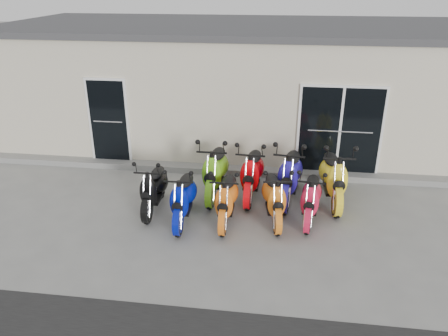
{
  "coord_description": "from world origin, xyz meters",
  "views": [
    {
      "loc": [
        1.17,
        -8.08,
        4.59
      ],
      "look_at": [
        0.0,
        0.6,
        0.75
      ],
      "focal_mm": 35.0,
      "sensor_mm": 36.0,
      "label": 1
    }
  ],
  "objects_px": {
    "scooter_front_orange_b": "(274,191)",
    "scooter_back_green": "(215,164)",
    "scooter_front_orange_a": "(226,192)",
    "scooter_front_red": "(311,192)",
    "scooter_front_black": "(153,183)",
    "scooter_back_yellow": "(334,170)",
    "scooter_back_blue": "(290,168)",
    "scooter_front_blue": "(183,191)",
    "scooter_back_red": "(252,167)"
  },
  "relations": [
    {
      "from": "scooter_front_orange_a",
      "to": "scooter_front_black",
      "type": "bearing_deg",
      "value": 170.15
    },
    {
      "from": "scooter_front_black",
      "to": "scooter_front_blue",
      "type": "xyz_separation_m",
      "value": [
        0.72,
        -0.36,
        0.02
      ]
    },
    {
      "from": "scooter_back_yellow",
      "to": "scooter_front_red",
      "type": "bearing_deg",
      "value": -124.2
    },
    {
      "from": "scooter_front_blue",
      "to": "scooter_front_red",
      "type": "bearing_deg",
      "value": 6.53
    },
    {
      "from": "scooter_front_orange_a",
      "to": "scooter_back_red",
      "type": "distance_m",
      "value": 1.25
    },
    {
      "from": "scooter_front_black",
      "to": "scooter_back_green",
      "type": "relative_size",
      "value": 0.84
    },
    {
      "from": "scooter_back_yellow",
      "to": "scooter_front_black",
      "type": "bearing_deg",
      "value": -170.37
    },
    {
      "from": "scooter_front_orange_a",
      "to": "scooter_front_red",
      "type": "height_order",
      "value": "scooter_front_orange_a"
    },
    {
      "from": "scooter_back_yellow",
      "to": "scooter_front_blue",
      "type": "bearing_deg",
      "value": -161.38
    },
    {
      "from": "scooter_front_blue",
      "to": "scooter_back_green",
      "type": "height_order",
      "value": "scooter_back_green"
    },
    {
      "from": "scooter_front_orange_b",
      "to": "scooter_back_green",
      "type": "xyz_separation_m",
      "value": [
        -1.35,
        0.97,
        0.11
      ]
    },
    {
      "from": "scooter_front_orange_a",
      "to": "scooter_back_blue",
      "type": "xyz_separation_m",
      "value": [
        1.27,
        1.13,
        0.12
      ]
    },
    {
      "from": "scooter_front_orange_b",
      "to": "scooter_back_red",
      "type": "relative_size",
      "value": 0.89
    },
    {
      "from": "scooter_back_blue",
      "to": "scooter_back_yellow",
      "type": "bearing_deg",
      "value": 7.16
    },
    {
      "from": "scooter_front_orange_b",
      "to": "scooter_back_green",
      "type": "distance_m",
      "value": 1.66
    },
    {
      "from": "scooter_front_black",
      "to": "scooter_back_yellow",
      "type": "distance_m",
      "value": 3.88
    },
    {
      "from": "scooter_front_black",
      "to": "scooter_back_yellow",
      "type": "height_order",
      "value": "scooter_back_yellow"
    },
    {
      "from": "scooter_front_black",
      "to": "scooter_front_orange_a",
      "type": "bearing_deg",
      "value": -10.71
    },
    {
      "from": "scooter_front_black",
      "to": "scooter_back_green",
      "type": "bearing_deg",
      "value": 35.32
    },
    {
      "from": "scooter_front_red",
      "to": "scooter_back_green",
      "type": "xyz_separation_m",
      "value": [
        -2.09,
        0.86,
        0.12
      ]
    },
    {
      "from": "scooter_front_orange_a",
      "to": "scooter_front_red",
      "type": "relative_size",
      "value": 1.02
    },
    {
      "from": "scooter_front_black",
      "to": "scooter_back_blue",
      "type": "relative_size",
      "value": 0.84
    },
    {
      "from": "scooter_back_blue",
      "to": "scooter_back_yellow",
      "type": "distance_m",
      "value": 0.93
    },
    {
      "from": "scooter_front_orange_a",
      "to": "scooter_back_blue",
      "type": "height_order",
      "value": "scooter_back_blue"
    },
    {
      "from": "scooter_back_green",
      "to": "scooter_back_yellow",
      "type": "distance_m",
      "value": 2.6
    },
    {
      "from": "scooter_front_red",
      "to": "scooter_back_red",
      "type": "xyz_separation_m",
      "value": [
        -1.26,
        0.89,
        0.1
      ]
    },
    {
      "from": "scooter_front_orange_b",
      "to": "scooter_back_green",
      "type": "relative_size",
      "value": 0.86
    },
    {
      "from": "scooter_back_red",
      "to": "scooter_front_blue",
      "type": "bearing_deg",
      "value": -132.61
    },
    {
      "from": "scooter_back_green",
      "to": "scooter_back_yellow",
      "type": "xyz_separation_m",
      "value": [
        2.6,
        -0.01,
        0.0
      ]
    },
    {
      "from": "scooter_back_green",
      "to": "scooter_back_blue",
      "type": "height_order",
      "value": "scooter_back_blue"
    },
    {
      "from": "scooter_front_black",
      "to": "scooter_back_yellow",
      "type": "relative_size",
      "value": 0.84
    },
    {
      "from": "scooter_back_green",
      "to": "scooter_front_orange_a",
      "type": "bearing_deg",
      "value": -70.29
    },
    {
      "from": "scooter_front_blue",
      "to": "scooter_back_yellow",
      "type": "xyz_separation_m",
      "value": [
        3.06,
        1.23,
        0.1
      ]
    },
    {
      "from": "scooter_back_green",
      "to": "scooter_front_orange_b",
      "type": "bearing_deg",
      "value": -35.23
    },
    {
      "from": "scooter_front_blue",
      "to": "scooter_front_orange_b",
      "type": "bearing_deg",
      "value": 6.65
    },
    {
      "from": "scooter_front_blue",
      "to": "scooter_back_red",
      "type": "relative_size",
      "value": 0.9
    },
    {
      "from": "scooter_back_red",
      "to": "scooter_back_blue",
      "type": "relative_size",
      "value": 0.96
    },
    {
      "from": "scooter_front_blue",
      "to": "scooter_back_green",
      "type": "xyz_separation_m",
      "value": [
        0.46,
        1.24,
        0.1
      ]
    },
    {
      "from": "scooter_front_blue",
      "to": "scooter_back_yellow",
      "type": "distance_m",
      "value": 3.3
    },
    {
      "from": "scooter_front_blue",
      "to": "scooter_front_red",
      "type": "xyz_separation_m",
      "value": [
        2.55,
        0.38,
        -0.03
      ]
    },
    {
      "from": "scooter_back_green",
      "to": "scooter_back_red",
      "type": "bearing_deg",
      "value": 2.79
    },
    {
      "from": "scooter_front_red",
      "to": "scooter_back_yellow",
      "type": "distance_m",
      "value": 1.0
    },
    {
      "from": "scooter_front_orange_a",
      "to": "scooter_front_orange_b",
      "type": "bearing_deg",
      "value": 9.91
    },
    {
      "from": "scooter_front_black",
      "to": "scooter_back_yellow",
      "type": "xyz_separation_m",
      "value": [
        3.78,
        0.87,
        0.12
      ]
    },
    {
      "from": "scooter_back_blue",
      "to": "scooter_front_orange_a",
      "type": "bearing_deg",
      "value": -131.39
    },
    {
      "from": "scooter_back_green",
      "to": "scooter_back_red",
      "type": "xyz_separation_m",
      "value": [
        0.83,
        0.04,
        -0.03
      ]
    },
    {
      "from": "scooter_front_orange_a",
      "to": "scooter_front_red",
      "type": "xyz_separation_m",
      "value": [
        1.69,
        0.28,
        -0.01
      ]
    },
    {
      "from": "scooter_back_blue",
      "to": "scooter_back_yellow",
      "type": "height_order",
      "value": "scooter_back_blue"
    },
    {
      "from": "scooter_front_black",
      "to": "scooter_front_blue",
      "type": "height_order",
      "value": "scooter_front_blue"
    },
    {
      "from": "scooter_front_orange_b",
      "to": "scooter_back_red",
      "type": "height_order",
      "value": "scooter_back_red"
    }
  ]
}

